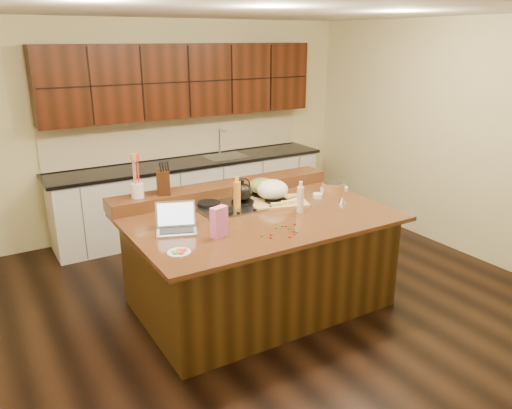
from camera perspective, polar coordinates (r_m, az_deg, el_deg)
room at (r=4.48m, az=0.33°, el=4.08°), size 5.52×5.02×2.72m
island at (r=4.78m, az=0.31°, el=-6.27°), size 2.40×1.60×0.92m
back_ledge at (r=5.16m, az=-3.73°, el=1.75°), size 2.40×0.30×0.12m
cooktop at (r=4.84m, az=-1.53°, el=0.08°), size 0.92×0.52×0.05m
back_counter at (r=6.62m, az=-7.54°, el=5.42°), size 3.70×0.66×2.40m
kettle at (r=4.81m, az=-1.54°, el=1.40°), size 0.25×0.25×0.17m
green_bowl at (r=5.06m, az=0.69°, el=2.17°), size 0.28×0.28×0.15m
laptop at (r=4.26m, az=-9.10°, el=-2.13°), size 0.41×0.37×0.23m
oil_bottle at (r=4.70m, az=-2.18°, el=1.02°), size 0.07×0.07×0.27m
vinegar_bottle at (r=4.63m, az=5.09°, el=0.55°), size 0.07×0.07×0.25m
wooden_tray at (r=4.93m, az=2.06°, el=1.40°), size 0.64×0.54×0.22m
ramekin_a at (r=5.11m, az=7.06°, el=1.01°), size 0.11×0.11×0.04m
ramekin_b at (r=5.31m, az=7.90°, el=1.68°), size 0.12×0.12×0.04m
ramekin_c at (r=5.37m, az=9.96°, el=1.75°), size 0.13×0.13×0.04m
strainer_bowl at (r=5.33m, az=8.82°, el=1.93°), size 0.24×0.24×0.09m
kitchen_timer at (r=4.96m, az=9.80°, el=0.51°), size 0.09×0.09×0.07m
pink_bag at (r=4.05m, az=-4.23°, el=-2.01°), size 0.15×0.11×0.26m
candy_plate at (r=3.83m, az=-8.79°, el=-5.44°), size 0.22×0.22×0.01m
package_box at (r=4.36m, az=-10.26°, el=-1.66°), size 0.11×0.09×0.13m
utensil_crock at (r=4.80m, az=-13.40°, el=1.58°), size 0.12×0.12×0.14m
knife_block at (r=4.86m, az=-10.57°, el=2.59°), size 0.17×0.22×0.23m
gumdrop_0 at (r=4.30m, az=3.51°, el=-2.47°), size 0.02×0.02×0.02m
gumdrop_1 at (r=4.25m, az=3.71°, el=-2.73°), size 0.02×0.02×0.02m
gumdrop_2 at (r=4.14m, az=4.47°, el=-3.36°), size 0.02×0.02×0.02m
gumdrop_3 at (r=4.24m, az=4.36°, el=-2.77°), size 0.02×0.02×0.02m
gumdrop_4 at (r=4.11m, az=1.76°, el=-3.45°), size 0.02×0.02×0.02m
gumdrop_5 at (r=4.30m, az=3.02°, el=-2.45°), size 0.02×0.02×0.02m
gumdrop_6 at (r=4.05m, az=1.71°, el=-3.78°), size 0.02×0.02×0.02m
gumdrop_7 at (r=4.20m, az=4.50°, el=-3.03°), size 0.02×0.02×0.02m
gumdrop_8 at (r=4.36m, az=4.48°, el=-2.21°), size 0.02×0.02×0.02m
gumdrop_9 at (r=4.17m, az=4.74°, el=-3.16°), size 0.02×0.02×0.02m
gumdrop_10 at (r=4.19m, az=4.37°, el=-3.07°), size 0.02×0.02×0.02m
gumdrop_11 at (r=4.09m, az=0.64°, el=-3.56°), size 0.02×0.02×0.02m
gumdrop_12 at (r=4.07m, az=3.87°, el=-3.70°), size 0.02×0.02×0.02m
gumdrop_13 at (r=4.26m, az=2.26°, el=-2.64°), size 0.02×0.02×0.02m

